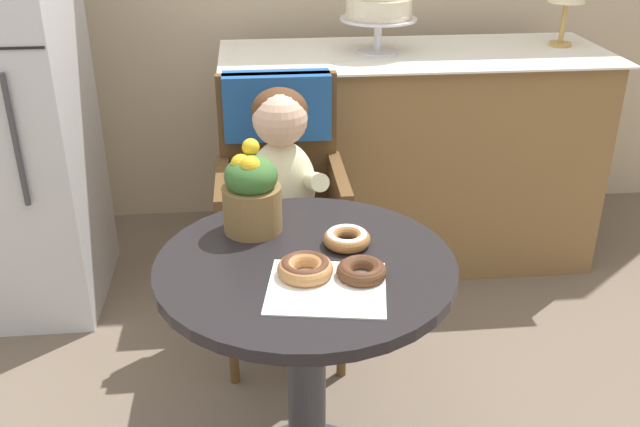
{
  "coord_description": "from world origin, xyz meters",
  "views": [
    {
      "loc": [
        -0.11,
        -1.45,
        1.56
      ],
      "look_at": [
        0.05,
        0.15,
        0.77
      ],
      "focal_mm": 39.66,
      "sensor_mm": 36.0,
      "label": 1
    }
  ],
  "objects_px": {
    "cafe_table": "(306,334)",
    "wicker_chair": "(280,172)",
    "donut_side": "(362,270)",
    "donut_mid": "(347,238)",
    "flower_vase": "(252,193)",
    "donut_front": "(305,268)",
    "tiered_cake_stand": "(379,5)",
    "seated_child": "(282,180)"
  },
  "relations": [
    {
      "from": "donut_side",
      "to": "seated_child",
      "type": "bearing_deg",
      "value": 102.25
    },
    {
      "from": "donut_mid",
      "to": "donut_side",
      "type": "xyz_separation_m",
      "value": [
        0.01,
        -0.16,
        -0.0
      ]
    },
    {
      "from": "tiered_cake_stand",
      "to": "cafe_table",
      "type": "bearing_deg",
      "value": -106.85
    },
    {
      "from": "donut_mid",
      "to": "flower_vase",
      "type": "height_order",
      "value": "flower_vase"
    },
    {
      "from": "cafe_table",
      "to": "donut_side",
      "type": "distance_m",
      "value": 0.28
    },
    {
      "from": "flower_vase",
      "to": "tiered_cake_stand",
      "type": "bearing_deg",
      "value": 65.44
    },
    {
      "from": "tiered_cake_stand",
      "to": "donut_mid",
      "type": "bearing_deg",
      "value": -103.05
    },
    {
      "from": "donut_mid",
      "to": "cafe_table",
      "type": "bearing_deg",
      "value": -148.25
    },
    {
      "from": "cafe_table",
      "to": "donut_front",
      "type": "relative_size",
      "value": 5.59
    },
    {
      "from": "donut_front",
      "to": "seated_child",
      "type": "bearing_deg",
      "value": 91.73
    },
    {
      "from": "cafe_table",
      "to": "donut_side",
      "type": "xyz_separation_m",
      "value": [
        0.12,
        -0.09,
        0.23
      ]
    },
    {
      "from": "wicker_chair",
      "to": "tiered_cake_stand",
      "type": "relative_size",
      "value": 3.18
    },
    {
      "from": "tiered_cake_stand",
      "to": "donut_side",
      "type": "bearing_deg",
      "value": -101.13
    },
    {
      "from": "wicker_chair",
      "to": "donut_mid",
      "type": "height_order",
      "value": "wicker_chair"
    },
    {
      "from": "donut_mid",
      "to": "flower_vase",
      "type": "bearing_deg",
      "value": 154.43
    },
    {
      "from": "donut_front",
      "to": "donut_mid",
      "type": "relative_size",
      "value": 1.1
    },
    {
      "from": "donut_side",
      "to": "donut_mid",
      "type": "bearing_deg",
      "value": 94.6
    },
    {
      "from": "cafe_table",
      "to": "donut_mid",
      "type": "bearing_deg",
      "value": 31.75
    },
    {
      "from": "seated_child",
      "to": "flower_vase",
      "type": "xyz_separation_m",
      "value": [
        -0.09,
        -0.41,
        0.15
      ]
    },
    {
      "from": "wicker_chair",
      "to": "tiered_cake_stand",
      "type": "bearing_deg",
      "value": 47.09
    },
    {
      "from": "wicker_chair",
      "to": "donut_front",
      "type": "xyz_separation_m",
      "value": [
        0.02,
        -0.81,
        0.1
      ]
    },
    {
      "from": "seated_child",
      "to": "flower_vase",
      "type": "height_order",
      "value": "seated_child"
    },
    {
      "from": "cafe_table",
      "to": "donut_side",
      "type": "relative_size",
      "value": 6.27
    },
    {
      "from": "wicker_chair",
      "to": "donut_side",
      "type": "height_order",
      "value": "wicker_chair"
    },
    {
      "from": "wicker_chair",
      "to": "donut_front",
      "type": "bearing_deg",
      "value": -94.64
    },
    {
      "from": "cafe_table",
      "to": "flower_vase",
      "type": "bearing_deg",
      "value": 124.31
    },
    {
      "from": "tiered_cake_stand",
      "to": "wicker_chair",
      "type": "bearing_deg",
      "value": -126.87
    },
    {
      "from": "cafe_table",
      "to": "wicker_chair",
      "type": "height_order",
      "value": "wicker_chair"
    },
    {
      "from": "cafe_table",
      "to": "seated_child",
      "type": "height_order",
      "value": "seated_child"
    },
    {
      "from": "wicker_chair",
      "to": "donut_mid",
      "type": "distance_m",
      "value": 0.69
    },
    {
      "from": "cafe_table",
      "to": "seated_child",
      "type": "distance_m",
      "value": 0.61
    },
    {
      "from": "seated_child",
      "to": "donut_side",
      "type": "distance_m",
      "value": 0.69
    },
    {
      "from": "flower_vase",
      "to": "wicker_chair",
      "type": "bearing_deg",
      "value": 80.54
    },
    {
      "from": "donut_front",
      "to": "tiered_cake_stand",
      "type": "distance_m",
      "value": 1.47
    },
    {
      "from": "seated_child",
      "to": "donut_mid",
      "type": "height_order",
      "value": "seated_child"
    },
    {
      "from": "seated_child",
      "to": "cafe_table",
      "type": "bearing_deg",
      "value": -87.46
    },
    {
      "from": "donut_front",
      "to": "flower_vase",
      "type": "bearing_deg",
      "value": 114.83
    },
    {
      "from": "flower_vase",
      "to": "tiered_cake_stand",
      "type": "xyz_separation_m",
      "value": [
        0.51,
        1.12,
        0.26
      ]
    },
    {
      "from": "donut_side",
      "to": "flower_vase",
      "type": "relative_size",
      "value": 0.49
    },
    {
      "from": "donut_side",
      "to": "flower_vase",
      "type": "height_order",
      "value": "flower_vase"
    },
    {
      "from": "seated_child",
      "to": "donut_mid",
      "type": "distance_m",
      "value": 0.54
    },
    {
      "from": "cafe_table",
      "to": "donut_front",
      "type": "height_order",
      "value": "donut_front"
    }
  ]
}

